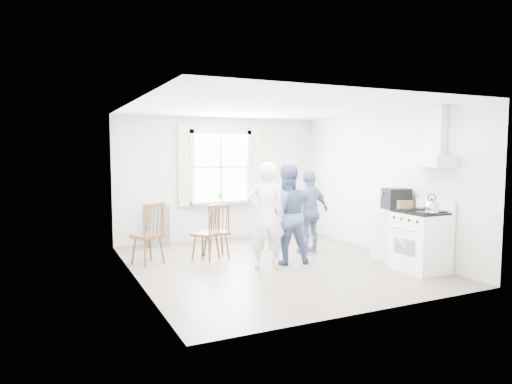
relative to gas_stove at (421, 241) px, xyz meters
name	(u,v)px	position (x,y,z in m)	size (l,w,h in m)	color
room_shell	(274,187)	(-1.91, 1.35, 0.82)	(4.62, 5.12, 2.64)	#746659
window_assembly	(221,171)	(-1.91, 3.80, 0.98)	(1.88, 0.24, 1.70)	white
range_hood	(431,151)	(0.16, 0.00, 1.42)	(0.45, 0.76, 0.94)	silver
shelf_unit	(158,226)	(-3.31, 3.68, -0.08)	(0.40, 0.30, 0.80)	slate
gas_stove	(421,241)	(0.00, 0.00, 0.00)	(0.68, 0.76, 1.12)	white
kettle	(432,207)	(-0.07, -0.26, 0.57)	(0.22, 0.22, 0.31)	silver
low_cabinet	(393,235)	(0.07, 0.70, -0.03)	(0.50, 0.55, 0.90)	silver
stereo_stack	(396,199)	(0.09, 0.68, 0.59)	(0.47, 0.44, 0.36)	black
cardboard_box	(403,205)	(0.10, 0.52, 0.50)	(0.26, 0.19, 0.17)	olive
windsor_chair_a	(151,227)	(-3.76, 2.18, 0.15)	(0.58, 0.57, 1.04)	#4A2E18
windsor_chair_b	(218,225)	(-2.61, 2.14, 0.11)	(0.42, 0.42, 0.97)	#4A2E18
windsor_chair_c	(211,226)	(-2.75, 2.11, 0.12)	(0.58, 0.57, 0.98)	#4A2E18
person_left	(266,216)	(-2.15, 1.17, 0.38)	(0.63, 0.63, 1.72)	white
person_mid	(286,214)	(-1.69, 1.33, 0.35)	(0.81, 0.81, 1.67)	#42547B
person_right	(310,212)	(-0.93, 1.81, 0.29)	(0.91, 0.91, 1.54)	navy
potted_plant	(221,192)	(-1.95, 3.71, 0.54)	(0.19, 0.19, 0.34)	#306C31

